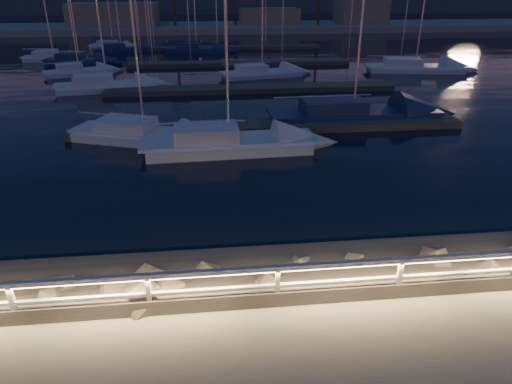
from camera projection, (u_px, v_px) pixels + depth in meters
ground at (357, 297)px, 11.21m from camera, size 400.00×400.00×0.00m
harbor_water at (246, 83)px, 39.78m from camera, size 400.00×440.00×0.60m
guard_rail at (358, 271)px, 10.88m from camera, size 44.11×0.12×1.06m
riprap at (226, 284)px, 11.88m from camera, size 38.13×2.72×1.34m
floating_docks at (244, 73)px, 40.70m from camera, size 22.00×36.00×0.40m
far_shore at (223, 25)px, 77.88m from camera, size 160.00×14.00×5.20m
sailboat_b at (224, 142)px, 22.49m from camera, size 8.72×3.01×14.65m
sailboat_c at (141, 133)px, 23.97m from camera, size 8.12×4.85×13.35m
sailboat_d at (349, 113)px, 27.40m from camera, size 10.29×3.42×17.20m
sailboat_e at (77, 71)px, 40.85m from camera, size 6.21×3.80×10.33m
sailboat_f at (105, 85)px, 34.98m from camera, size 8.06×3.35×13.33m
sailboat_g at (260, 72)px, 40.08m from camera, size 7.65×3.66×12.53m
sailboat_i at (52, 57)px, 47.99m from camera, size 6.56×2.55×10.96m
sailboat_j at (78, 60)px, 46.20m from camera, size 7.30×3.28×12.03m
sailboat_k at (195, 49)px, 54.05m from camera, size 7.73×3.41×12.70m
sailboat_l at (412, 67)px, 42.49m from camera, size 9.41×4.19×15.39m
sailboat_m at (112, 46)px, 56.71m from camera, size 6.23×3.29×10.28m
sailboat_n at (120, 49)px, 54.15m from camera, size 6.76×3.89×11.14m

